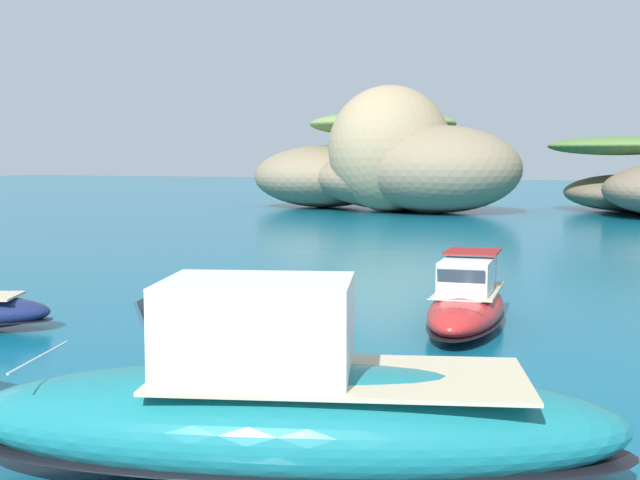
% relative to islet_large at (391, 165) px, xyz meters
% --- Properties ---
extents(islet_large, '(33.12, 23.87, 11.56)m').
position_rel_islet_large_xyz_m(islet_large, '(0.00, 0.00, 0.00)').
color(islet_large, '#9E8966').
rests_on(islet_large, ground).
extents(motorboat_teal, '(10.35, 6.37, 2.93)m').
position_rel_islet_large_xyz_m(motorboat_teal, '(23.35, -62.89, -3.33)').
color(motorboat_teal, '#19727A').
rests_on(motorboat_teal, ground).
extents(motorboat_red, '(2.99, 6.79, 2.06)m').
position_rel_islet_large_xyz_m(motorboat_red, '(22.61, -51.20, -3.65)').
color(motorboat_red, red).
rests_on(motorboat_red, ground).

